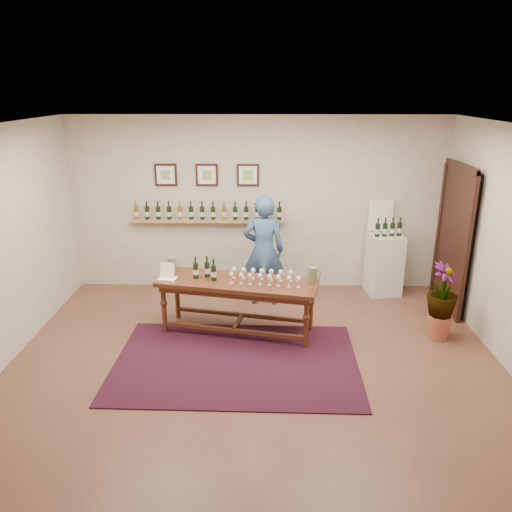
{
  "coord_description": "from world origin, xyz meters",
  "views": [
    {
      "loc": [
        0.09,
        -5.37,
        3.2
      ],
      "look_at": [
        0.0,
        0.8,
        1.1
      ],
      "focal_mm": 35.0,
      "sensor_mm": 36.0,
      "label": 1
    }
  ],
  "objects_px": {
    "tasting_table": "(237,288)",
    "person": "(264,251)",
    "potted_plant": "(442,302)",
    "display_pedestal": "(384,264)"
  },
  "relations": [
    {
      "from": "person",
      "to": "tasting_table",
      "type": "bearing_deg",
      "value": 70.49
    },
    {
      "from": "display_pedestal",
      "to": "tasting_table",
      "type": "bearing_deg",
      "value": -148.45
    },
    {
      "from": "tasting_table",
      "to": "person",
      "type": "relative_size",
      "value": 1.3
    },
    {
      "from": "tasting_table",
      "to": "display_pedestal",
      "type": "xyz_separation_m",
      "value": [
        2.29,
        1.41,
        -0.15
      ]
    },
    {
      "from": "tasting_table",
      "to": "person",
      "type": "distance_m",
      "value": 1.07
    },
    {
      "from": "tasting_table",
      "to": "potted_plant",
      "type": "xyz_separation_m",
      "value": [
        2.69,
        -0.15,
        -0.11
      ]
    },
    {
      "from": "tasting_table",
      "to": "person",
      "type": "bearing_deg",
      "value": 82.5
    },
    {
      "from": "tasting_table",
      "to": "person",
      "type": "xyz_separation_m",
      "value": [
        0.35,
        0.99,
        0.21
      ]
    },
    {
      "from": "display_pedestal",
      "to": "person",
      "type": "height_order",
      "value": "person"
    },
    {
      "from": "potted_plant",
      "to": "person",
      "type": "xyz_separation_m",
      "value": [
        -2.34,
        1.14,
        0.32
      ]
    }
  ]
}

